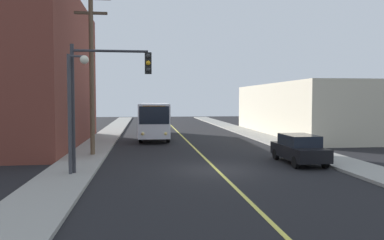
% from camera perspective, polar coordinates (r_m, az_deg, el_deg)
% --- Properties ---
extents(ground_plane, '(120.00, 120.00, 0.00)m').
position_cam_1_polar(ground_plane, '(19.44, 3.76, -7.51)').
color(ground_plane, black).
extents(sidewalk_left, '(2.50, 90.00, 0.15)m').
position_cam_1_polar(sidewalk_left, '(29.19, -14.27, -3.88)').
color(sidewalk_left, gray).
rests_on(sidewalk_left, ground).
extents(sidewalk_right, '(2.50, 90.00, 0.15)m').
position_cam_1_polar(sidewalk_right, '(30.95, 13.49, -3.48)').
color(sidewalk_right, gray).
rests_on(sidewalk_right, ground).
extents(lane_stripe_center, '(0.16, 60.00, 0.01)m').
position_cam_1_polar(lane_stripe_center, '(34.14, -1.03, -2.90)').
color(lane_stripe_center, '#D8CC4C').
rests_on(lane_stripe_center, ground).
extents(building_left_brick, '(10.00, 17.70, 11.27)m').
position_cam_1_polar(building_left_brick, '(31.84, -25.37, 6.51)').
color(building_left_brick, brown).
rests_on(building_left_brick, ground).
extents(building_right_warehouse, '(12.00, 21.43, 5.14)m').
position_cam_1_polar(building_right_warehouse, '(41.16, 18.96, 1.54)').
color(building_right_warehouse, beige).
rests_on(building_right_warehouse, ground).
extents(city_bus, '(2.94, 12.22, 3.20)m').
position_cam_1_polar(city_bus, '(35.62, -5.65, 0.26)').
color(city_bus, silver).
rests_on(city_bus, ground).
extents(parked_car_black, '(1.82, 4.40, 1.62)m').
position_cam_1_polar(parked_car_black, '(22.00, 15.85, -4.16)').
color(parked_car_black, black).
rests_on(parked_car_black, ground).
extents(utility_pole_near, '(2.40, 0.28, 10.24)m').
position_cam_1_polar(utility_pole_near, '(24.38, -14.93, 8.17)').
color(utility_pole_near, brown).
rests_on(utility_pole_near, sidewalk_left).
extents(traffic_signal_left_corner, '(3.75, 0.48, 6.00)m').
position_cam_1_polar(traffic_signal_left_corner, '(18.22, -12.82, 5.31)').
color(traffic_signal_left_corner, '#2D2D33').
rests_on(traffic_signal_left_corner, sidewalk_left).
extents(street_lamp_left, '(0.98, 0.40, 5.50)m').
position_cam_1_polar(street_lamp_left, '(18.10, -17.37, 3.48)').
color(street_lamp_left, '#38383D').
rests_on(street_lamp_left, sidewalk_left).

